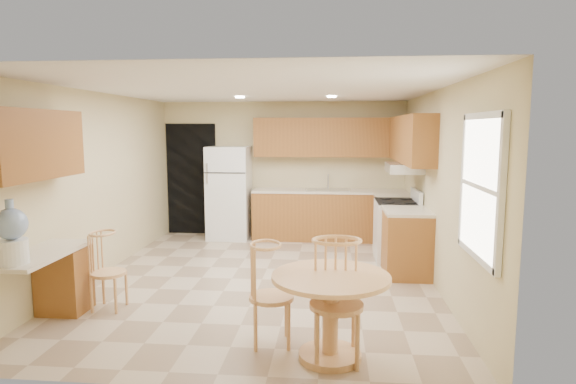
# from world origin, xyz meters

# --- Properties ---
(floor) EXTENTS (5.50, 5.50, 0.00)m
(floor) POSITION_xyz_m (0.00, 0.00, 0.00)
(floor) COLOR tan
(floor) RESTS_ON ground
(ceiling) EXTENTS (4.50, 5.50, 0.02)m
(ceiling) POSITION_xyz_m (0.00, 0.00, 2.50)
(ceiling) COLOR white
(ceiling) RESTS_ON wall_back
(wall_back) EXTENTS (4.50, 0.02, 2.50)m
(wall_back) POSITION_xyz_m (0.00, 2.75, 1.25)
(wall_back) COLOR beige
(wall_back) RESTS_ON floor
(wall_front) EXTENTS (4.50, 0.02, 2.50)m
(wall_front) POSITION_xyz_m (0.00, -2.75, 1.25)
(wall_front) COLOR beige
(wall_front) RESTS_ON floor
(wall_left) EXTENTS (0.02, 5.50, 2.50)m
(wall_left) POSITION_xyz_m (-2.25, 0.00, 1.25)
(wall_left) COLOR beige
(wall_left) RESTS_ON floor
(wall_right) EXTENTS (0.02, 5.50, 2.50)m
(wall_right) POSITION_xyz_m (2.25, 0.00, 1.25)
(wall_right) COLOR beige
(wall_right) RESTS_ON floor
(doorway) EXTENTS (0.90, 0.02, 2.10)m
(doorway) POSITION_xyz_m (-1.75, 2.73, 1.05)
(doorway) COLOR black
(doorway) RESTS_ON floor
(base_cab_back) EXTENTS (2.75, 0.60, 0.87)m
(base_cab_back) POSITION_xyz_m (0.88, 2.45, 0.43)
(base_cab_back) COLOR #9A5E27
(base_cab_back) RESTS_ON floor
(counter_back) EXTENTS (2.75, 0.63, 0.04)m
(counter_back) POSITION_xyz_m (0.88, 2.45, 0.89)
(counter_back) COLOR beige
(counter_back) RESTS_ON base_cab_back
(base_cab_right_a) EXTENTS (0.60, 0.59, 0.87)m
(base_cab_right_a) POSITION_xyz_m (1.95, 1.85, 0.43)
(base_cab_right_a) COLOR #9A5E27
(base_cab_right_a) RESTS_ON floor
(counter_right_a) EXTENTS (0.63, 0.59, 0.04)m
(counter_right_a) POSITION_xyz_m (1.95, 1.85, 0.89)
(counter_right_a) COLOR beige
(counter_right_a) RESTS_ON base_cab_right_a
(base_cab_right_b) EXTENTS (0.60, 0.80, 0.87)m
(base_cab_right_b) POSITION_xyz_m (1.95, 0.40, 0.43)
(base_cab_right_b) COLOR #9A5E27
(base_cab_right_b) RESTS_ON floor
(counter_right_b) EXTENTS (0.63, 0.80, 0.04)m
(counter_right_b) POSITION_xyz_m (1.95, 0.40, 0.89)
(counter_right_b) COLOR beige
(counter_right_b) RESTS_ON base_cab_right_b
(upper_cab_back) EXTENTS (2.75, 0.33, 0.70)m
(upper_cab_back) POSITION_xyz_m (0.88, 2.58, 1.85)
(upper_cab_back) COLOR #9A5E27
(upper_cab_back) RESTS_ON wall_back
(upper_cab_right) EXTENTS (0.33, 2.42, 0.70)m
(upper_cab_right) POSITION_xyz_m (2.08, 1.21, 1.85)
(upper_cab_right) COLOR #9A5E27
(upper_cab_right) RESTS_ON wall_right
(upper_cab_left) EXTENTS (0.33, 1.40, 0.70)m
(upper_cab_left) POSITION_xyz_m (-2.08, -1.60, 1.85)
(upper_cab_left) COLOR #9A5E27
(upper_cab_left) RESTS_ON wall_left
(sink) EXTENTS (0.78, 0.44, 0.01)m
(sink) POSITION_xyz_m (0.85, 2.45, 0.91)
(sink) COLOR silver
(sink) RESTS_ON counter_back
(range_hood) EXTENTS (0.50, 0.76, 0.14)m
(range_hood) POSITION_xyz_m (2.00, 1.18, 1.42)
(range_hood) COLOR silver
(range_hood) RESTS_ON upper_cab_right
(desk_pedestal) EXTENTS (0.48, 0.42, 0.72)m
(desk_pedestal) POSITION_xyz_m (-2.00, -1.32, 0.36)
(desk_pedestal) COLOR #9A5E27
(desk_pedestal) RESTS_ON floor
(desk_top) EXTENTS (0.50, 1.20, 0.04)m
(desk_top) POSITION_xyz_m (-2.00, -1.70, 0.75)
(desk_top) COLOR beige
(desk_top) RESTS_ON desk_pedestal
(window) EXTENTS (0.06, 1.12, 1.30)m
(window) POSITION_xyz_m (2.23, -1.85, 1.50)
(window) COLOR white
(window) RESTS_ON wall_right
(can_light_a) EXTENTS (0.14, 0.14, 0.02)m
(can_light_a) POSITION_xyz_m (-0.50, 1.20, 2.48)
(can_light_a) COLOR white
(can_light_a) RESTS_ON ceiling
(can_light_b) EXTENTS (0.14, 0.14, 0.02)m
(can_light_b) POSITION_xyz_m (0.90, 1.20, 2.48)
(can_light_b) COLOR white
(can_light_b) RESTS_ON ceiling
(refrigerator) EXTENTS (0.74, 0.72, 1.69)m
(refrigerator) POSITION_xyz_m (-0.95, 2.40, 0.84)
(refrigerator) COLOR white
(refrigerator) RESTS_ON floor
(stove) EXTENTS (0.65, 0.76, 1.09)m
(stove) POSITION_xyz_m (1.92, 1.18, 0.47)
(stove) COLOR white
(stove) RESTS_ON floor
(dining_table) EXTENTS (1.03, 1.03, 0.76)m
(dining_table) POSITION_xyz_m (0.92, -2.16, 0.50)
(dining_table) COLOR #E4AB72
(dining_table) RESTS_ON floor
(chair_table_a) EXTENTS (0.42, 0.54, 0.95)m
(chair_table_a) POSITION_xyz_m (0.37, -2.00, 0.58)
(chair_table_a) COLOR #E4AB72
(chair_table_a) RESTS_ON floor
(chair_table_b) EXTENTS (0.47, 0.47, 1.06)m
(chair_table_b) POSITION_xyz_m (0.97, -2.30, 0.65)
(chair_table_b) COLOR #E4AB72
(chair_table_b) RESTS_ON floor
(chair_desk) EXTENTS (0.38, 0.49, 0.87)m
(chair_desk) POSITION_xyz_m (-1.55, -1.28, 0.53)
(chair_desk) COLOR #E4AB72
(chair_desk) RESTS_ON floor
(water_crock) EXTENTS (0.29, 0.29, 0.60)m
(water_crock) POSITION_xyz_m (-2.00, -2.12, 1.04)
(water_crock) COLOR white
(water_crock) RESTS_ON desk_top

